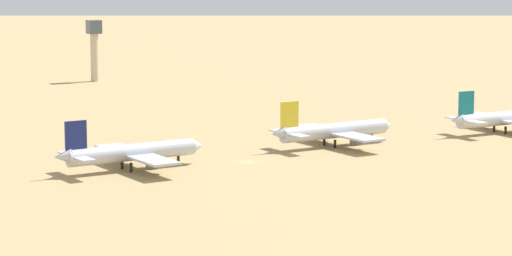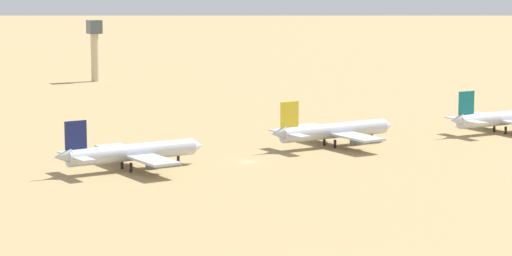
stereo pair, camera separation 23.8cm
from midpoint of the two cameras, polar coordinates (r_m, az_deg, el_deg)
ground at (r=267.83m, az=-0.49°, el=-1.75°), size 4000.00×4000.00×0.00m
parked_jet_navy_3 at (r=258.10m, az=-6.49°, el=-1.27°), size 38.26×32.24×12.63m
parked_jet_yellow_4 at (r=289.91m, az=3.97°, el=-0.14°), size 38.75×32.61×12.80m
parked_jet_teal_5 at (r=320.43m, az=12.58°, el=0.49°), size 38.10×31.89×12.62m
control_tower at (r=452.37m, az=-8.34°, el=4.28°), size 5.20×5.20×24.76m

